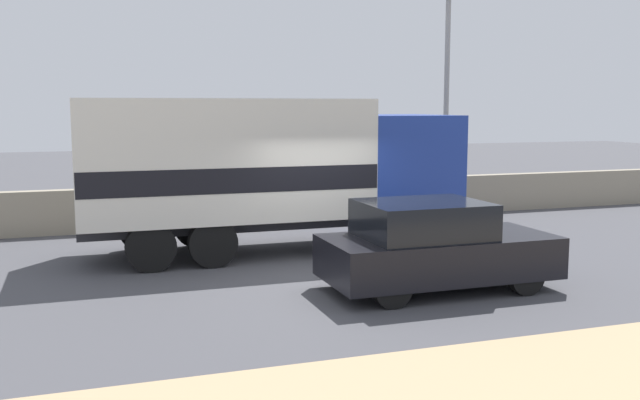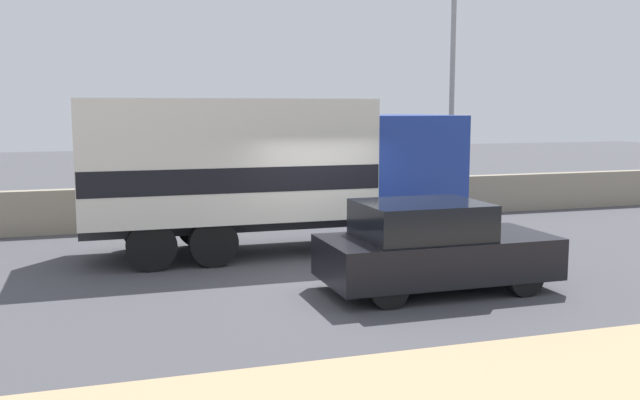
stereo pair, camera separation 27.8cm
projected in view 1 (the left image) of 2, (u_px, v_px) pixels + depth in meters
name	position (u px, v px, depth m)	size (l,w,h in m)	color
ground_plane	(346.00, 279.00, 12.83)	(80.00, 80.00, 0.00)	#47474C
stone_wall_backdrop	(259.00, 203.00, 18.77)	(60.00, 0.35, 1.08)	gray
street_lamp	(447.00, 86.00, 19.40)	(0.56, 0.28, 6.19)	gray
box_truck	(265.00, 167.00, 14.94)	(7.91, 2.52, 3.23)	navy
car_hatchback	(434.00, 247.00, 11.94)	(3.88, 1.78, 1.52)	black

